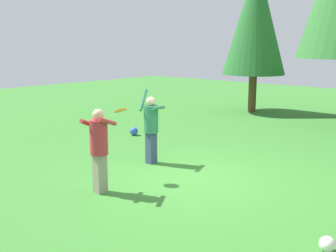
{
  "coord_description": "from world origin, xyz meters",
  "views": [
    {
      "loc": [
        5.27,
        -6.56,
        2.83
      ],
      "look_at": [
        -0.66,
        0.07,
        1.05
      ],
      "focal_mm": 44.36,
      "sensor_mm": 36.0,
      "label": 1
    }
  ],
  "objects": [
    {
      "name": "ball_blue",
      "position": [
        -3.97,
        2.17,
        0.13
      ],
      "size": [
        0.25,
        0.25,
        0.25
      ],
      "primitive_type": "sphere",
      "color": "blue",
      "rests_on": "ground_plane"
    },
    {
      "name": "frisbee",
      "position": [
        -1.03,
        -0.97,
        1.48
      ],
      "size": [
        0.27,
        0.28,
        0.13
      ],
      "color": "orange"
    },
    {
      "name": "tree_left",
      "position": [
        -3.59,
        8.62,
        3.81
      ],
      "size": [
        2.56,
        2.56,
        6.11
      ],
      "color": "brown",
      "rests_on": "ground_plane"
    },
    {
      "name": "ground_plane",
      "position": [
        0.0,
        0.0,
        0.0
      ],
      "size": [
        40.0,
        40.0,
        0.0
      ],
      "primitive_type": "plane",
      "color": "#387A2D"
    },
    {
      "name": "ball_white",
      "position": [
        3.38,
        -1.15,
        0.11
      ],
      "size": [
        0.22,
        0.22,
        0.22
      ],
      "primitive_type": "sphere",
      "color": "white",
      "rests_on": "ground_plane"
    },
    {
      "name": "person_catcher",
      "position": [
        -0.77,
        -1.76,
        0.97
      ],
      "size": [
        0.63,
        0.68,
        1.63
      ],
      "rotation": [
        0.0,
        0.0,
        1.89
      ],
      "color": "gray",
      "rests_on": "ground_plane"
    },
    {
      "name": "person_thrower",
      "position": [
        -1.44,
        0.34,
        0.95
      ],
      "size": [
        0.6,
        0.59,
        1.77
      ],
      "rotation": [
        0.0,
        0.0,
        -1.27
      ],
      "color": "#38476B",
      "rests_on": "ground_plane"
    }
  ]
}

